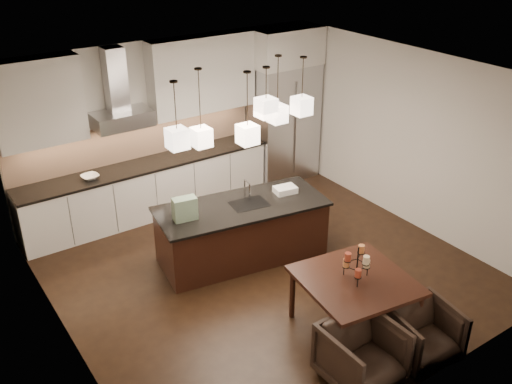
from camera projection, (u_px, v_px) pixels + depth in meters
floor at (264, 270)px, 8.15m from camera, size 5.50×5.50×0.02m
ceiling at (265, 76)px, 6.88m from camera, size 5.50×5.50×0.02m
wall_back at (170, 122)px, 9.55m from camera, size 5.50×0.02×2.80m
wall_front at (430, 282)px, 5.48m from camera, size 5.50×0.02×2.80m
wall_left at (55, 243)px, 6.12m from camera, size 0.02×5.50×2.80m
wall_right at (408, 138)px, 8.91m from camera, size 0.02×5.50×2.80m
refrigerator at (283, 123)px, 10.48m from camera, size 1.20×0.72×2.15m
fridge_panel at (285, 46)px, 9.85m from camera, size 1.26×0.72×0.65m
lower_cabinets at (149, 190)px, 9.42m from camera, size 4.21×0.62×0.88m
countertop at (146, 165)px, 9.22m from camera, size 4.21×0.66×0.04m
backsplash at (137, 140)px, 9.29m from camera, size 4.21×0.02×0.63m
upper_cab_left at (37, 102)px, 8.00m from camera, size 1.25×0.35×1.25m
upper_cab_right at (202, 74)px, 9.34m from camera, size 1.85×0.35×1.25m
hood_canopy at (122, 119)px, 8.73m from camera, size 0.90×0.52×0.24m
hood_chimney at (115, 79)px, 8.55m from camera, size 0.30×0.28×0.96m
fruit_bowl at (90, 177)px, 8.68m from camera, size 0.29×0.29×0.06m
island_body at (242, 232)px, 8.25m from camera, size 2.47×1.31×0.83m
island_top at (241, 206)px, 8.06m from camera, size 2.55×1.39×0.04m
faucet at (245, 190)px, 8.08m from camera, size 0.13×0.24×0.36m
tote_bag at (185, 209)px, 7.61m from camera, size 0.34×0.22×0.32m
food_container at (285, 190)px, 8.38m from camera, size 0.35×0.27×0.09m
dining_table at (353, 304)px, 6.83m from camera, size 1.39×1.39×0.74m
candelabra at (357, 263)px, 6.57m from camera, size 0.40×0.40×0.43m
candle_a at (367, 263)px, 6.64m from camera, size 0.08×0.08×0.10m
candle_b at (346, 263)px, 6.65m from camera, size 0.08×0.08×0.10m
candle_c at (358, 273)px, 6.46m from camera, size 0.08×0.08×0.10m
candle_d at (361, 249)px, 6.63m from camera, size 0.08×0.08×0.10m
candle_e at (348, 257)px, 6.48m from camera, size 0.08×0.08×0.10m
candle_f at (366, 260)px, 6.42m from camera, size 0.08×0.08×0.10m
armchair_left at (362, 355)px, 6.08m from camera, size 0.76×0.79×0.71m
armchair_right at (423, 333)px, 6.43m from camera, size 0.81×0.83×0.66m
pendant_a at (177, 138)px, 7.05m from camera, size 0.24×0.24×0.26m
pendant_b at (201, 137)px, 7.67m from camera, size 0.24×0.24×0.26m
pendant_c at (266, 108)px, 7.57m from camera, size 0.24×0.24×0.26m
pendant_d at (277, 114)px, 8.27m from camera, size 0.24×0.24×0.26m
pendant_e at (302, 106)px, 8.12m from camera, size 0.24×0.24×0.26m
pendant_f at (248, 134)px, 7.48m from camera, size 0.24×0.24×0.26m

